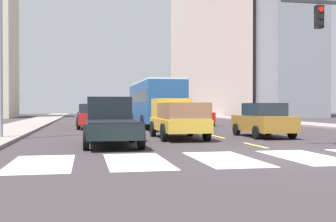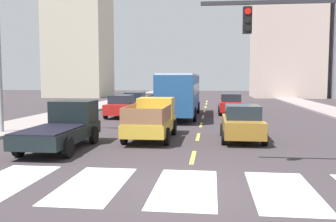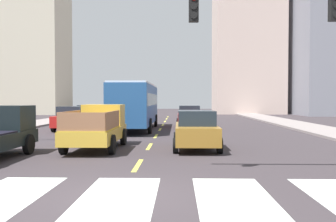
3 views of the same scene
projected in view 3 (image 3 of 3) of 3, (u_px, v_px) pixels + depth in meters
name	position (u px, v px, depth m)	size (l,w,h in m)	color
ground_plane	(119.00, 196.00, 8.57)	(160.00, 160.00, 0.00)	#362F33
sidewalk_right	(321.00, 130.00, 26.24)	(3.32, 110.00, 0.15)	gray
sidewalk_left	(2.00, 129.00, 26.88)	(3.32, 110.00, 0.15)	gray
crosswalk_stripe_2	(6.00, 195.00, 8.65)	(1.72, 3.85, 0.01)	silver
crosswalk_stripe_3	(119.00, 196.00, 8.57)	(1.72, 3.85, 0.01)	silver
crosswalk_stripe_4	(234.00, 197.00, 8.50)	(1.72, 3.85, 0.01)	silver
lane_dash_0	(138.00, 165.00, 12.57)	(0.16, 2.40, 0.01)	#D9D146
lane_dash_1	(149.00, 146.00, 17.57)	(0.16, 2.40, 0.01)	#D9D146
lane_dash_2	(156.00, 136.00, 22.56)	(0.16, 2.40, 0.01)	#D9D146
lane_dash_3	(160.00, 129.00, 27.56)	(0.16, 2.40, 0.01)	#D9D146
lane_dash_4	(163.00, 125.00, 32.55)	(0.16, 2.40, 0.01)	#D9D146
lane_dash_5	(165.00, 121.00, 37.55)	(0.16, 2.40, 0.01)	#D9D146
lane_dash_6	(167.00, 119.00, 42.55)	(0.16, 2.40, 0.01)	#D9D146
lane_dash_7	(168.00, 117.00, 47.54)	(0.16, 2.40, 0.01)	#D9D146
pickup_stakebed	(98.00, 127.00, 17.04)	(2.18, 5.20, 1.96)	gold
city_bus	(136.00, 103.00, 27.11)	(2.72, 10.80, 3.32)	#23518D
sedan_near_left	(89.00, 115.00, 32.56)	(2.02, 4.40, 1.72)	black
sedan_near_right	(189.00, 116.00, 29.85)	(2.02, 4.40, 1.72)	red
sedan_far	(196.00, 130.00, 16.64)	(2.02, 4.40, 1.72)	olive
sedan_mid	(72.00, 118.00, 26.69)	(2.02, 4.40, 1.72)	red
block_mid_left	(35.00, 50.00, 57.31)	(9.14, 8.75, 19.45)	beige
block_mid_right	(247.00, 41.00, 59.13)	(10.23, 9.48, 22.98)	beige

